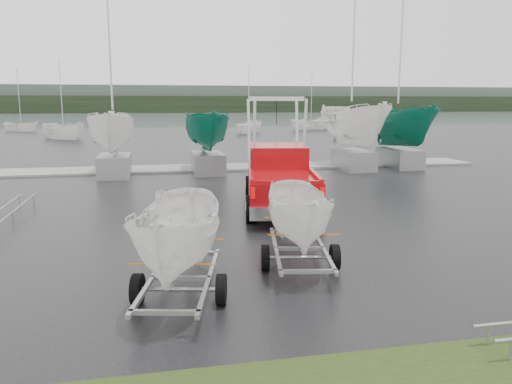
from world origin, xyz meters
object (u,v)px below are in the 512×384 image
object	(u,v)px
pickup_truck	(279,176)
boat_hoist	(276,122)
trailer_hitched	(301,168)
trailer_parked	(178,174)

from	to	relation	value
pickup_truck	boat_hoist	size ratio (longest dim) A/B	1.68
trailer_hitched	boat_hoist	size ratio (longest dim) A/B	1.04
trailer_hitched	trailer_parked	xyz separation A→B (m)	(-2.82, -1.44, 0.16)
pickup_truck	trailer_hitched	world-z (taller)	trailer_hitched
pickup_truck	trailer_parked	world-z (taller)	trailer_parked
trailer_parked	boat_hoist	distance (m)	20.54
pickup_truck	boat_hoist	world-z (taller)	boat_hoist
trailer_hitched	trailer_parked	distance (m)	3.17
trailer_hitched	boat_hoist	world-z (taller)	trailer_hitched
pickup_truck	trailer_hitched	distance (m)	6.96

